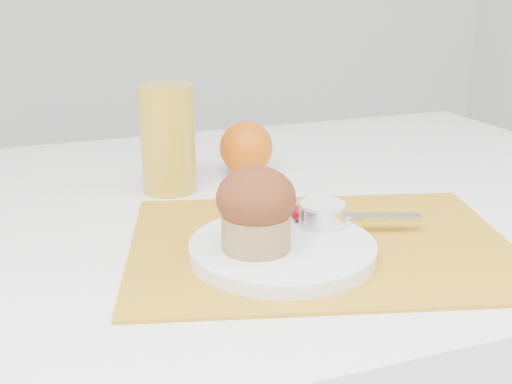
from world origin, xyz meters
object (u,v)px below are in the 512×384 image
object	(u,v)px
plate	(282,249)
muffin	(256,208)
orange	(246,148)
juice_glass	(168,139)

from	to	relation	value
plate	muffin	size ratio (longest dim) A/B	2.29
plate	muffin	bearing A→B (deg)	-173.76
orange	juice_glass	xyz separation A→B (m)	(-0.13, -0.04, 0.03)
muffin	juice_glass	bearing A→B (deg)	96.06
muffin	plate	bearing A→B (deg)	6.24
orange	juice_glass	distance (m)	0.14
plate	juice_glass	bearing A→B (deg)	102.63
juice_glass	muffin	bearing A→B (deg)	-83.94
orange	muffin	distance (m)	0.32
orange	muffin	xyz separation A→B (m)	(-0.10, -0.31, 0.02)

